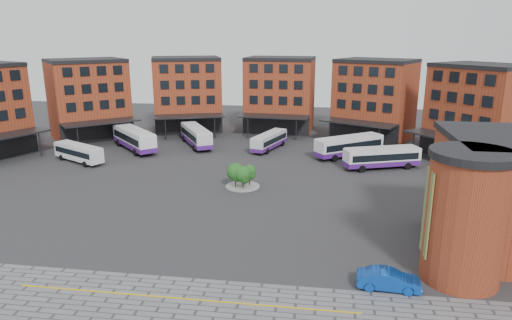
# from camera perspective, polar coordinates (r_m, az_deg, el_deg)

# --- Properties ---
(ground) EXTENTS (160.00, 160.00, 0.00)m
(ground) POSITION_cam_1_polar(r_m,az_deg,el_deg) (48.15, -6.50, -7.80)
(ground) COLOR #28282B
(ground) RESTS_ON ground
(yellow_line) EXTENTS (26.00, 0.15, 0.02)m
(yellow_line) POSITION_cam_1_polar(r_m,az_deg,el_deg) (35.71, -9.13, -16.73)
(yellow_line) COLOR gold
(yellow_line) RESTS_ON paving_zone
(main_building) EXTENTS (94.14, 42.48, 14.60)m
(main_building) POSITION_cam_1_polar(r_m,az_deg,el_deg) (83.43, -3.23, 7.38)
(main_building) COLOR maroon
(main_building) RESTS_ON ground
(tree_island) EXTENTS (4.40, 4.40, 3.29)m
(tree_island) POSITION_cam_1_polar(r_m,az_deg,el_deg) (57.67, -1.84, -1.80)
(tree_island) COLOR gray
(tree_island) RESTS_ON ground
(bus_a) EXTENTS (9.59, 6.58, 2.75)m
(bus_a) POSITION_cam_1_polar(r_m,az_deg,el_deg) (74.53, -21.31, 0.97)
(bus_a) COLOR silver
(bus_a) RESTS_ON ground
(bus_b) EXTENTS (10.81, 11.22, 3.57)m
(bus_b) POSITION_cam_1_polar(r_m,az_deg,el_deg) (79.62, -15.00, 2.61)
(bus_b) COLOR white
(bus_b) RESTS_ON ground
(bus_c) EXTENTS (8.26, 11.59, 3.33)m
(bus_c) POSITION_cam_1_polar(r_m,az_deg,el_deg) (80.46, -7.51, 3.04)
(bus_c) COLOR silver
(bus_c) RESTS_ON ground
(bus_d) EXTENTS (5.34, 10.13, 2.79)m
(bus_d) POSITION_cam_1_polar(r_m,az_deg,el_deg) (77.33, 1.67, 2.44)
(bus_d) COLOR silver
(bus_d) RESTS_ON ground
(bus_e) EXTENTS (11.17, 9.12, 3.33)m
(bus_e) POSITION_cam_1_polar(r_m,az_deg,el_deg) (73.95, 11.57, 1.76)
(bus_e) COLOR white
(bus_e) RESTS_ON ground
(bus_f) EXTENTS (11.36, 6.24, 3.14)m
(bus_f) POSITION_cam_1_polar(r_m,az_deg,el_deg) (68.55, 15.46, 0.34)
(bus_f) COLOR white
(bus_f) RESTS_ON ground
(blue_car) EXTENTS (4.90, 1.93, 1.59)m
(blue_car) POSITION_cam_1_polar(r_m,az_deg,el_deg) (37.47, 16.25, -14.18)
(blue_car) COLOR #0C3CA0
(blue_car) RESTS_ON ground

